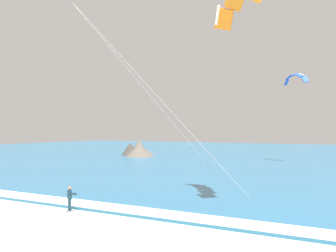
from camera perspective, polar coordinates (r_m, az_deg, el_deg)
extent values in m
cube|color=teal|center=(80.66, 17.96, -4.32)|extent=(200.00, 120.00, 0.20)
cube|color=white|center=(25.70, -8.40, -12.33)|extent=(200.00, 1.99, 0.04)
ellipsoid|color=white|center=(25.97, -14.96, -12.63)|extent=(1.04, 1.44, 0.05)
cube|color=black|center=(26.12, -14.61, -12.46)|extent=(0.17, 0.13, 0.04)
cube|color=black|center=(25.81, -15.30, -12.61)|extent=(0.17, 0.13, 0.04)
cylinder|color=#143347|center=(25.99, -15.03, -11.74)|extent=(0.14, 0.14, 0.84)
cylinder|color=#143347|center=(25.80, -14.88, -11.82)|extent=(0.14, 0.14, 0.84)
cube|color=#143347|center=(25.76, -14.95, -10.21)|extent=(0.39, 0.34, 0.60)
sphere|color=#9E704C|center=(25.69, -14.95, -9.24)|extent=(0.22, 0.22, 0.22)
cylinder|color=#143347|center=(25.97, -14.74, -10.02)|extent=(0.32, 0.49, 0.22)
cylinder|color=#143347|center=(25.64, -14.48, -10.14)|extent=(0.32, 0.49, 0.22)
cylinder|color=black|center=(25.88, -14.14, -10.06)|extent=(0.50, 0.29, 0.04)
cube|color=#3F3F42|center=(25.84, -14.69, -10.68)|extent=(0.14, 0.13, 0.10)
cube|color=orange|center=(29.68, 10.27, 18.55)|extent=(1.97, 1.78, 1.40)
cube|color=orange|center=(30.43, 8.63, 16.00)|extent=(1.79, 1.26, 1.74)
cube|color=white|center=(30.40, 7.66, 16.62)|extent=(0.72, 0.89, 1.38)
cylinder|color=#B2B2B7|center=(24.02, -1.72, 4.70)|extent=(11.18, 3.87, 12.95)
cylinder|color=#B2B2B7|center=(26.99, -2.28, 4.12)|extent=(7.70, 8.74, 12.95)
cube|color=blue|center=(63.45, 17.86, 6.45)|extent=(0.86, 1.16, 1.10)
cube|color=white|center=(63.71, 18.08, 6.58)|extent=(0.59, 0.46, 0.89)
cube|color=blue|center=(62.77, 18.24, 7.17)|extent=(1.18, 1.27, 0.86)
cube|color=white|center=(63.03, 18.46, 7.30)|extent=(0.83, 0.62, 0.58)
cube|color=blue|center=(61.97, 18.89, 7.51)|extent=(1.34, 1.29, 0.42)
cube|color=white|center=(62.24, 19.12, 7.63)|extent=(0.91, 0.69, 0.14)
cube|color=blue|center=(61.25, 19.69, 7.37)|extent=(1.35, 1.18, 0.86)
cube|color=white|center=(61.53, 19.91, 7.49)|extent=(0.83, 0.64, 0.58)
cube|color=blue|center=(60.77, 20.44, 6.77)|extent=(1.20, 0.96, 1.10)
cube|color=white|center=(61.05, 20.66, 6.90)|extent=(0.62, 0.47, 0.89)
cone|color=#665B51|center=(75.40, -4.24, -3.88)|extent=(6.35, 6.35, 2.12)
cone|color=#47423D|center=(75.75, -5.84, -3.61)|extent=(3.94, 3.94, 2.79)
cone|color=#665B51|center=(71.80, -4.52, -3.83)|extent=(5.56, 5.56, 2.67)
cone|color=#665B51|center=(72.44, -4.46, -3.44)|extent=(4.52, 4.52, 3.58)
cube|color=white|center=(17.27, -21.65, -17.70)|extent=(0.58, 0.38, 0.06)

